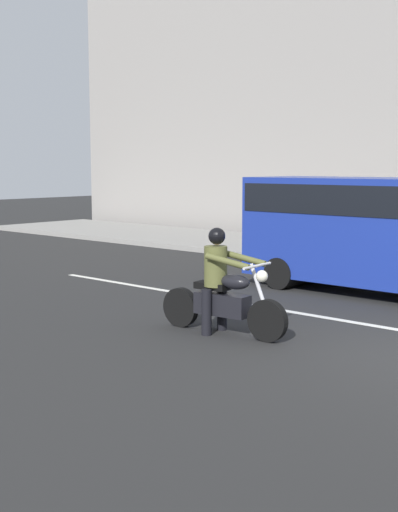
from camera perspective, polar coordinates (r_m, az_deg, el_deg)
The scene contains 2 objects.
motorcycle_with_rider_olive at distance 10.07m, azimuth 1.90°, elevation -2.91°, with size 2.15×0.70×1.57m.
parked_van_cobalt_blue at distance 13.70m, azimuth 13.94°, elevation 2.41°, with size 4.75×1.96×2.23m.
Camera 1 is at (3.42, -8.68, 2.47)m, focal length 48.19 mm.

